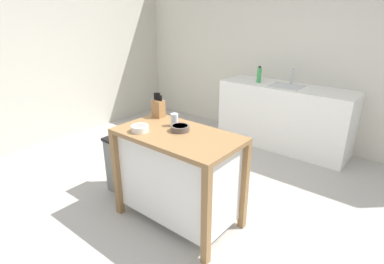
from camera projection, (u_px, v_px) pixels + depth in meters
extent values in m
plane|color=#ADA8A0|center=(177.00, 213.00, 3.08)|extent=(6.54, 6.54, 0.00)
cube|color=beige|center=(293.00, 54.00, 4.46)|extent=(5.54, 0.10, 2.60)
cube|color=beige|center=(86.00, 49.00, 4.93)|extent=(0.10, 3.16, 2.60)
cube|color=olive|center=(178.00, 135.00, 2.68)|extent=(1.12, 0.63, 0.04)
cube|color=white|center=(178.00, 176.00, 2.83)|extent=(1.02, 0.53, 0.76)
cube|color=olive|center=(117.00, 174.00, 2.95)|extent=(0.06, 0.06, 0.86)
cube|color=olive|center=(206.00, 218.00, 2.33)|extent=(0.06, 0.06, 0.86)
cube|color=olive|center=(159.00, 154.00, 3.36)|extent=(0.06, 0.06, 0.86)
cube|color=olive|center=(244.00, 187.00, 2.74)|extent=(0.06, 0.06, 0.86)
cube|color=#9E7042|center=(158.00, 109.00, 3.05)|extent=(0.11, 0.09, 0.17)
cylinder|color=black|center=(155.00, 96.00, 3.04)|extent=(0.02, 0.02, 0.07)
cylinder|color=black|center=(156.00, 96.00, 3.02)|extent=(0.02, 0.02, 0.08)
cylinder|color=black|center=(158.00, 96.00, 3.01)|extent=(0.02, 0.02, 0.08)
cylinder|color=black|center=(159.00, 97.00, 3.00)|extent=(0.02, 0.02, 0.08)
cylinder|color=black|center=(161.00, 98.00, 2.99)|extent=(0.02, 0.02, 0.06)
cylinder|color=#564C47|center=(180.00, 128.00, 2.72)|extent=(0.17, 0.17, 0.05)
cylinder|color=#342D2A|center=(180.00, 126.00, 2.71)|extent=(0.14, 0.14, 0.01)
cylinder|color=silver|center=(140.00, 129.00, 2.70)|extent=(0.15, 0.15, 0.06)
cylinder|color=gray|center=(140.00, 126.00, 2.70)|extent=(0.13, 0.13, 0.01)
cylinder|color=silver|center=(174.00, 120.00, 2.83)|extent=(0.07, 0.07, 0.12)
cube|color=slate|center=(125.00, 166.00, 3.37)|extent=(0.34, 0.26, 0.60)
cube|color=black|center=(122.00, 140.00, 3.26)|extent=(0.36, 0.28, 0.03)
cube|color=white|center=(284.00, 117.00, 4.45)|extent=(1.85, 0.60, 0.91)
cube|color=silver|center=(287.00, 87.00, 4.28)|extent=(0.44, 0.36, 0.03)
cylinder|color=#B7BCC1|center=(292.00, 76.00, 4.35)|extent=(0.02, 0.02, 0.22)
cylinder|color=green|center=(259.00, 75.00, 4.45)|extent=(0.06, 0.06, 0.21)
cylinder|color=black|center=(260.00, 67.00, 4.40)|extent=(0.04, 0.04, 0.02)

